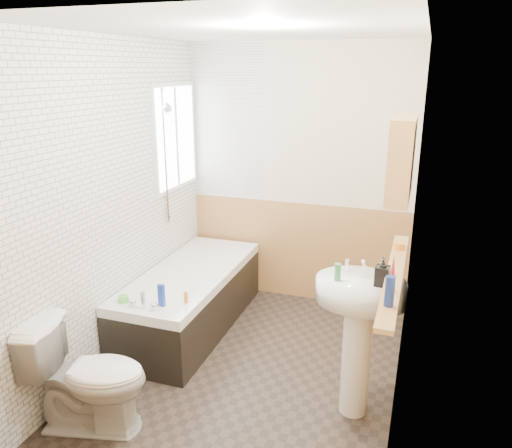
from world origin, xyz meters
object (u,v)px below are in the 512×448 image
at_px(bathtub, 191,298).
at_px(sink, 358,320).
at_px(medicine_cabinet, 401,158).
at_px(toilet, 89,377).
at_px(pine_shelf, 395,275).

height_order(bathtub, sink, sink).
bearing_deg(medicine_cabinet, sink, -137.82).
distance_m(sink, medicine_cabinet, 1.07).
height_order(toilet, sink, sink).
height_order(sink, pine_shelf, sink).
bearing_deg(toilet, pine_shelf, -81.76).
height_order(bathtub, medicine_cabinet, medicine_cabinet).
height_order(toilet, medicine_cabinet, medicine_cabinet).
xyz_separation_m(bathtub, medicine_cabinet, (1.74, -0.55, 1.45)).
bearing_deg(toilet, bathtub, -14.34).
bearing_deg(medicine_cabinet, toilet, -154.02).
xyz_separation_m(bathtub, sink, (1.57, -0.71, 0.41)).
height_order(toilet, pine_shelf, pine_shelf).
xyz_separation_m(toilet, medicine_cabinet, (1.77, 0.86, 1.37)).
height_order(pine_shelf, medicine_cabinet, medicine_cabinet).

